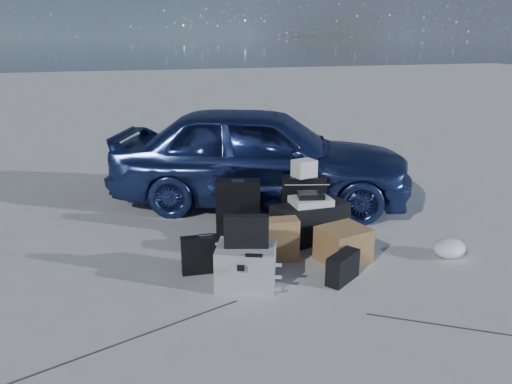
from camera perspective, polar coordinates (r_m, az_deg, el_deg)
ground at (r=4.55m, az=5.04°, el=-9.66°), size 60.00×60.00×0.00m
car at (r=6.31m, az=0.56°, el=4.24°), size 4.00×2.90×1.27m
pelican_case at (r=4.34m, az=-1.14°, el=-8.38°), size 0.62×0.57×0.36m
laptop_bag at (r=4.19m, az=-1.12°, el=-4.53°), size 0.39×0.21×0.28m
briefcase at (r=4.58m, az=-5.71°, el=-7.09°), size 0.46×0.14×0.35m
suitcase_left at (r=5.36m, az=-2.07°, el=-1.80°), size 0.50×0.30×0.61m
suitcase_right at (r=5.61m, az=5.40°, el=-1.12°), size 0.52×0.31×0.59m
white_carton at (r=5.49m, az=5.52°, el=2.71°), size 0.27×0.23×0.19m
duffel_bag at (r=5.27m, az=6.19°, el=-3.46°), size 0.86×0.51×0.40m
flat_box_white at (r=5.19m, az=6.29°, el=-1.04°), size 0.41×0.31×0.07m
flat_box_black at (r=5.17m, az=6.27°, el=-0.36°), size 0.31×0.25×0.06m
kraft_bag at (r=4.80m, az=2.96°, el=-5.42°), size 0.33×0.23×0.41m
cardboard_box at (r=4.87m, az=9.95°, el=-5.90°), size 0.51×0.47×0.33m
plastic_bag at (r=5.24m, az=21.21°, el=-6.00°), size 0.41×0.38×0.19m
messenger_bag at (r=4.48m, az=9.89°, el=-8.48°), size 0.38×0.32×0.26m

